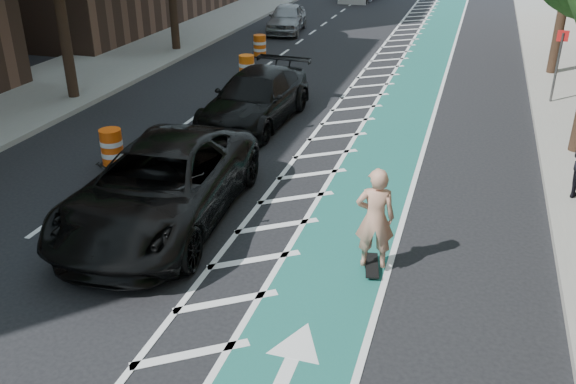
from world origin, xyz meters
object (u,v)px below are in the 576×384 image
at_px(suv_far, 256,98).
at_px(suv_near, 161,185).
at_px(barrel_a, 112,149).
at_px(skateboarder, 375,218).

bearing_deg(suv_far, suv_near, -84.79).
distance_m(suv_far, barrel_a, 4.87).
distance_m(suv_near, suv_far, 6.59).
height_order(skateboarder, suv_near, skateboarder).
bearing_deg(suv_far, barrel_a, -116.74).
xyz_separation_m(suv_near, barrel_a, (-2.68, 2.35, -0.39)).
bearing_deg(suv_near, barrel_a, 134.63).
bearing_deg(barrel_a, suv_far, 60.64).
relative_size(skateboarder, barrel_a, 2.01).
height_order(suv_far, barrel_a, suv_far).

